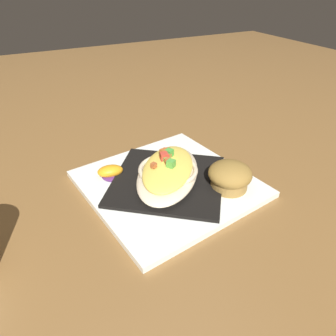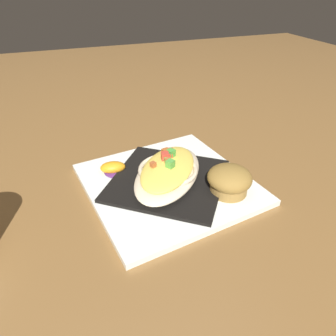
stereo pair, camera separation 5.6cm
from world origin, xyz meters
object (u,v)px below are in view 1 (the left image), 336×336
Objects in this scene: gratin_dish at (168,171)px; square_plate at (168,184)px; muffin at (230,176)px; orange_garnish at (111,172)px.

square_plate is at bearing -106.22° from gratin_dish.
square_plate is at bearing 143.44° from muffin.
square_plate is at bearing -35.87° from orange_garnish.
orange_garnish reaches higher than square_plate.
orange_garnish is (-0.09, 0.06, 0.01)m from square_plate.
square_plate is 0.03m from gratin_dish.
gratin_dish is 0.11m from muffin.
muffin is 1.29× the size of orange_garnish.
muffin reaches higher than square_plate.
orange_garnish is at bearing 143.78° from muffin.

